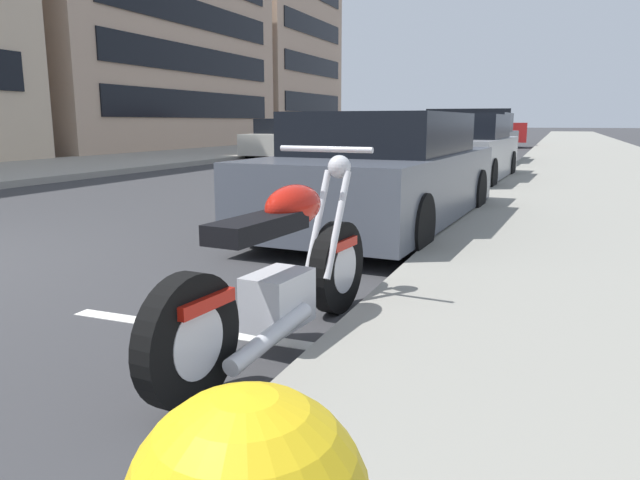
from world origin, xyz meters
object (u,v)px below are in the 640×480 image
parked_car_near_corner (384,174)px  parked_car_behind_motorcycle (478,141)px  parked_motorcycle (281,275)px  parked_car_second_in_row (458,151)px  crossing_truck (468,127)px  car_opposite_curb (287,139)px

parked_car_near_corner → parked_car_behind_motorcycle: (11.01, 0.32, 0.06)m
parked_motorcycle → parked_car_second_in_row: parked_car_second_in_row is taller
parked_car_second_in_row → crossing_truck: (18.11, 2.37, 0.31)m
parked_car_behind_motorcycle → crossing_truck: 12.83m
parked_car_near_corner → parked_car_second_in_row: parked_car_second_in_row is taller
car_opposite_curb → parked_car_near_corner: bearing=27.2°
parked_car_near_corner → parked_car_second_in_row: 5.56m
parked_motorcycle → parked_car_near_corner: (3.90, 0.52, 0.23)m
parked_car_near_corner → parked_car_behind_motorcycle: parked_car_behind_motorcycle is taller
parked_car_near_corner → car_opposite_curb: bearing=32.3°
crossing_truck → car_opposite_curb: crossing_truck is taller
parked_car_near_corner → parked_car_second_in_row: (5.56, 0.03, 0.01)m
parked_motorcycle → crossing_truck: 27.73m
parked_motorcycle → crossing_truck: size_ratio=0.38×
parked_car_behind_motorcycle → parked_car_near_corner: bearing=-176.7°
parked_motorcycle → parked_car_second_in_row: 9.48m
parked_car_near_corner → car_opposite_curb: size_ratio=1.08×
parked_motorcycle → crossing_truck: bearing=11.5°
parked_car_second_in_row → crossing_truck: size_ratio=0.76×
parked_car_behind_motorcycle → car_opposite_curb: 6.82m
parked_motorcycle → car_opposite_curb: size_ratio=0.51×
parked_motorcycle → crossing_truck: (27.57, 2.92, 0.55)m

